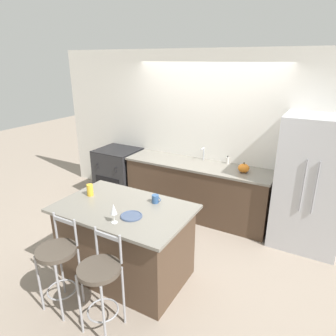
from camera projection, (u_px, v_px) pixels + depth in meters
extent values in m
plane|color=gray|center=(187.00, 224.00, 4.90)|extent=(18.00, 18.00, 0.00)
cube|color=silver|center=(207.00, 134.00, 5.02)|extent=(6.00, 0.07, 2.70)
cube|color=#4C3828|center=(197.00, 190.00, 5.06)|extent=(2.41, 0.66, 0.89)
cube|color=gray|center=(198.00, 164.00, 4.90)|extent=(2.45, 0.69, 0.03)
cube|color=black|center=(198.00, 164.00, 4.90)|extent=(0.56, 0.36, 0.01)
cylinder|color=#ADAFB5|center=(204.00, 154.00, 5.04)|extent=(0.02, 0.02, 0.22)
cylinder|color=#ADAFB5|center=(202.00, 149.00, 4.96)|extent=(0.02, 0.12, 0.02)
cube|color=#4C3828|center=(125.00, 243.00, 3.61)|extent=(1.44, 0.88, 0.90)
cube|color=gray|center=(123.00, 208.00, 3.45)|extent=(1.56, 1.00, 0.03)
cube|color=#BCBCC1|center=(311.00, 184.00, 4.08)|extent=(0.89, 0.71, 1.87)
cylinder|color=#939399|center=(303.00, 186.00, 3.78)|extent=(0.02, 0.02, 0.71)
cylinder|color=#939399|center=(316.00, 188.00, 3.72)|extent=(0.02, 0.02, 0.71)
cube|color=#28282B|center=(119.00, 173.00, 5.77)|extent=(0.76, 0.69, 0.92)
cube|color=black|center=(108.00, 185.00, 5.52)|extent=(0.54, 0.01, 0.30)
cube|color=black|center=(118.00, 150.00, 5.61)|extent=(0.76, 0.69, 0.02)
cylinder|color=black|center=(97.00, 164.00, 5.49)|extent=(0.03, 0.02, 0.03)
cylinder|color=black|center=(115.00, 168.00, 5.29)|extent=(0.03, 0.02, 0.03)
cylinder|color=black|center=(97.00, 168.00, 5.51)|extent=(0.03, 0.02, 0.03)
cylinder|color=black|center=(115.00, 172.00, 5.32)|extent=(0.03, 0.02, 0.03)
cylinder|color=#99999E|center=(40.00, 284.00, 3.11)|extent=(0.02, 0.02, 0.69)
cylinder|color=#99999E|center=(60.00, 294.00, 2.97)|extent=(0.02, 0.02, 0.69)
cylinder|color=#99999E|center=(62.00, 268.00, 3.35)|extent=(0.02, 0.02, 0.69)
cylinder|color=#99999E|center=(81.00, 276.00, 3.21)|extent=(0.02, 0.02, 0.69)
torus|color=#99999E|center=(62.00, 289.00, 3.20)|extent=(0.31, 0.31, 0.02)
cylinder|color=#4C4238|center=(56.00, 251.00, 3.03)|extent=(0.41, 0.41, 0.04)
cylinder|color=#99999E|center=(55.00, 225.00, 3.16)|extent=(0.02, 0.02, 0.31)
cylinder|color=#99999E|center=(76.00, 233.00, 3.03)|extent=(0.02, 0.02, 0.31)
cube|color=#99999E|center=(64.00, 221.00, 3.06)|extent=(0.29, 0.02, 0.04)
cylinder|color=#99999E|center=(80.00, 305.00, 2.84)|extent=(0.02, 0.02, 0.69)
cylinder|color=#99999E|center=(104.00, 317.00, 2.71)|extent=(0.02, 0.02, 0.69)
cylinder|color=#99999E|center=(101.00, 286.00, 3.08)|extent=(0.02, 0.02, 0.69)
cylinder|color=#99999E|center=(124.00, 296.00, 2.95)|extent=(0.02, 0.02, 0.69)
torus|color=#99999E|center=(103.00, 310.00, 2.94)|extent=(0.31, 0.31, 0.02)
cylinder|color=#4C4238|center=(99.00, 269.00, 2.77)|extent=(0.41, 0.41, 0.04)
cylinder|color=#99999E|center=(96.00, 241.00, 2.90)|extent=(0.02, 0.02, 0.31)
cylinder|color=#99999E|center=(121.00, 250.00, 2.76)|extent=(0.02, 0.02, 0.31)
cube|color=#99999E|center=(107.00, 236.00, 2.80)|extent=(0.29, 0.02, 0.04)
cylinder|color=#425170|center=(131.00, 216.00, 3.24)|extent=(0.24, 0.24, 0.01)
torus|color=#425170|center=(131.00, 216.00, 3.24)|extent=(0.23, 0.23, 0.01)
cylinder|color=white|center=(115.00, 222.00, 3.12)|extent=(0.07, 0.07, 0.00)
cylinder|color=white|center=(115.00, 218.00, 3.10)|extent=(0.01, 0.01, 0.10)
cone|color=white|center=(114.00, 209.00, 3.07)|extent=(0.07, 0.07, 0.11)
cylinder|color=#335689|center=(155.00, 199.00, 3.54)|extent=(0.08, 0.08, 0.10)
torus|color=#335689|center=(158.00, 199.00, 3.52)|extent=(0.07, 0.01, 0.07)
cylinder|color=gold|center=(90.00, 190.00, 3.72)|extent=(0.08, 0.08, 0.15)
ellipsoid|color=orange|center=(244.00, 168.00, 4.50)|extent=(0.17, 0.17, 0.13)
cylinder|color=brown|center=(244.00, 163.00, 4.47)|extent=(0.02, 0.02, 0.02)
cylinder|color=silver|center=(228.00, 160.00, 4.88)|extent=(0.05, 0.05, 0.10)
cylinder|color=black|center=(228.00, 157.00, 4.86)|extent=(0.02, 0.02, 0.03)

